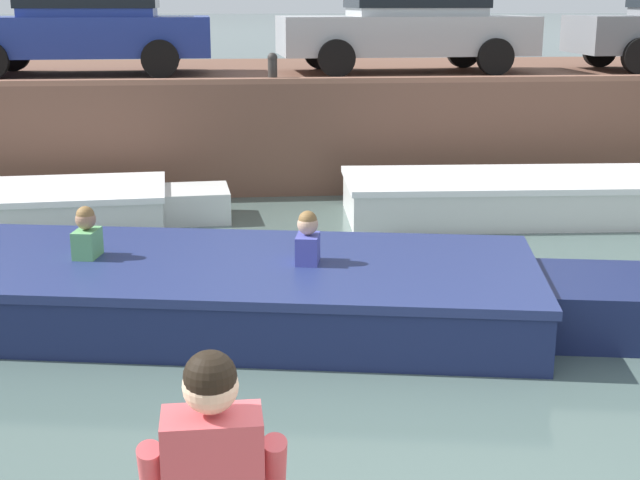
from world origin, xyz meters
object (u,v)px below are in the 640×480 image
object	(u,v)px
boat_moored_west_white	(10,207)
motorboat_passing	(245,290)
boat_moored_central_white	(551,197)
mooring_bollard_mid	(273,67)
car_left_inner_blue	(84,22)
car_centre_silver	(409,22)

from	to	relation	value
boat_moored_west_white	motorboat_passing	world-z (taller)	motorboat_passing
boat_moored_central_white	mooring_bollard_mid	size ratio (longest dim) A/B	13.91
car_left_inner_blue	mooring_bollard_mid	xyz separation A→B (m)	(3.01, -1.84, -0.61)
boat_moored_west_white	car_centre_silver	distance (m)	7.33
motorboat_passing	car_left_inner_blue	size ratio (longest dim) A/B	1.71
car_left_inner_blue	car_centre_silver	bearing A→B (deg)	0.01
boat_moored_central_white	motorboat_passing	xyz separation A→B (m)	(-4.26, -3.73, 0.01)
boat_moored_central_white	car_left_inner_blue	size ratio (longest dim) A/B	1.45
car_left_inner_blue	mooring_bollard_mid	bearing A→B (deg)	-31.52
boat_moored_west_white	car_left_inner_blue	size ratio (longest dim) A/B	1.27
boat_moored_west_white	car_centre_silver	bearing A→B (deg)	30.81
motorboat_passing	car_left_inner_blue	distance (m)	8.20
boat_moored_west_white	motorboat_passing	distance (m)	4.96
car_centre_silver	car_left_inner_blue	bearing A→B (deg)	-179.99
boat_moored_west_white	mooring_bollard_mid	xyz separation A→B (m)	(3.57, 1.72, 1.69)
boat_moored_west_white	car_left_inner_blue	world-z (taller)	car_left_inner_blue
motorboat_passing	car_centre_silver	xyz separation A→B (m)	(2.94, 7.49, 2.25)
motorboat_passing	car_left_inner_blue	bearing A→B (deg)	108.28
boat_moored_central_white	car_left_inner_blue	bearing A→B (deg)	150.81
boat_moored_central_white	motorboat_passing	size ratio (longest dim) A/B	0.85
boat_moored_west_white	car_left_inner_blue	xyz separation A→B (m)	(0.56, 3.57, 2.30)
car_centre_silver	boat_moored_central_white	bearing A→B (deg)	-70.69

